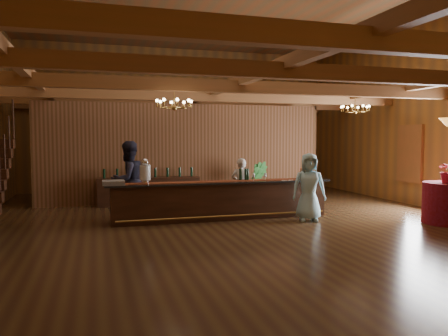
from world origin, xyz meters
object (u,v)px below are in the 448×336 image
object	(u,v)px
raffle_drum	(307,172)
guest	(309,187)
chandelier_right	(355,109)
bartender	(241,185)
tasting_bar	(222,200)
floor_plant	(256,182)
beverage_dispenser	(145,171)
backbar_shelf	(149,191)
round_table	(448,203)
chandelier_left	(174,104)
staff_second	(128,180)

from	to	relation	value
raffle_drum	guest	size ratio (longest dim) A/B	0.20
chandelier_right	bartender	size ratio (longest dim) A/B	0.54
tasting_bar	raffle_drum	size ratio (longest dim) A/B	16.72
raffle_drum	floor_plant	xyz separation A→B (m)	(-0.51, 2.39, -0.47)
beverage_dispenser	guest	xyz separation A→B (m)	(3.87, -0.88, -0.40)
chandelier_right	guest	size ratio (longest dim) A/B	0.48
tasting_bar	backbar_shelf	xyz separation A→B (m)	(-1.48, 2.76, -0.06)
tasting_bar	round_table	xyz separation A→B (m)	(4.98, -2.07, 0.01)
round_table	bartender	world-z (taller)	bartender
round_table	chandelier_left	xyz separation A→B (m)	(-6.30, 1.29, 2.30)
chandelier_left	guest	bearing A→B (deg)	-0.89
beverage_dispenser	backbar_shelf	distance (m)	2.86
round_table	chandelier_right	distance (m)	3.54
tasting_bar	staff_second	bearing A→B (deg)	163.96
guest	round_table	bearing A→B (deg)	-4.82
backbar_shelf	staff_second	distance (m)	2.31
tasting_bar	round_table	bearing A→B (deg)	-22.53
raffle_drum	staff_second	bearing A→B (deg)	171.36
beverage_dispenser	round_table	bearing A→B (deg)	-17.13
backbar_shelf	staff_second	bearing A→B (deg)	-105.22
chandelier_left	staff_second	distance (m)	2.48
backbar_shelf	floor_plant	world-z (taller)	floor_plant
chandelier_left	floor_plant	world-z (taller)	chandelier_left
raffle_drum	chandelier_left	xyz separation A→B (m)	(-3.63, -0.73, 1.67)
beverage_dispenser	bartender	size ratio (longest dim) A/B	0.40
chandelier_right	guest	distance (m)	3.11
bartender	floor_plant	distance (m)	1.82
beverage_dispenser	staff_second	world-z (taller)	staff_second
round_table	staff_second	world-z (taller)	staff_second
raffle_drum	bartender	xyz separation A→B (m)	(-1.52, 0.88, -0.38)
beverage_dispenser	staff_second	distance (m)	0.74
chandelier_left	chandelier_right	size ratio (longest dim) A/B	1.00
beverage_dispenser	guest	world-z (taller)	guest
raffle_drum	backbar_shelf	world-z (taller)	raffle_drum
round_table	chandelier_right	xyz separation A→B (m)	(-0.97, 2.45, 2.36)
tasting_bar	guest	world-z (taller)	guest
bartender	staff_second	bearing A→B (deg)	28.41
raffle_drum	guest	world-z (taller)	guest
chandelier_left	chandelier_right	world-z (taller)	same
raffle_drum	chandelier_left	distance (m)	4.06
staff_second	floor_plant	bearing A→B (deg)	169.03
chandelier_left	floor_plant	xyz separation A→B (m)	(3.12, 3.13, -2.14)
staff_second	guest	bearing A→B (deg)	126.96
raffle_drum	guest	distance (m)	0.90
raffle_drum	floor_plant	size ratio (longest dim) A/B	0.26
bartender	chandelier_left	bearing A→B (deg)	62.24
backbar_shelf	beverage_dispenser	bearing A→B (deg)	-93.90
chandelier_right	staff_second	bearing A→B (deg)	177.57
raffle_drum	chandelier_left	world-z (taller)	chandelier_left
guest	backbar_shelf	bearing A→B (deg)	151.58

